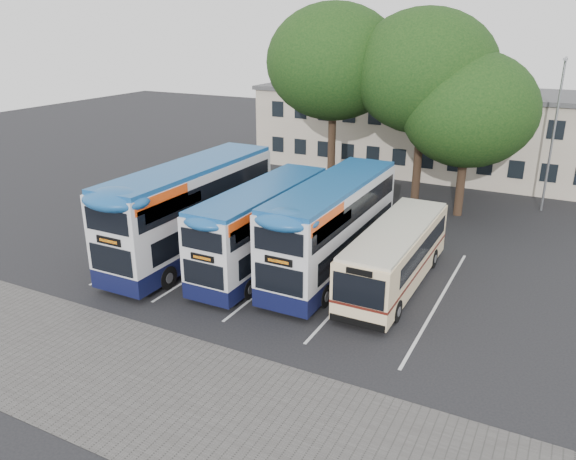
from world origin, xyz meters
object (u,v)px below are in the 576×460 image
Objects in this scene: tree_left at (334,62)px; bus_dd_right at (333,223)px; bus_dd_mid at (263,224)px; tree_right at (469,110)px; tree_mid at (425,72)px; lamp_post at (554,128)px; bus_dd_left at (192,206)px; bus_single at (396,252)px.

bus_dd_right is (4.98, -11.41, -6.20)m from tree_left.
bus_dd_right reaches higher than bus_dd_mid.
tree_right is 12.18m from bus_dd_right.
tree_mid is at bearing 167.04° from tree_right.
bus_dd_left is at bearing -133.48° from lamp_post.
tree_right is (2.82, -0.65, -1.91)m from tree_mid.
tree_left reaches higher than bus_dd_mid.
tree_left is 1.18× the size of bus_dd_right.
bus_dd_mid is (-10.91, -15.24, -2.92)m from lamp_post.
bus_single is at bearing -92.51° from tree_right.
bus_dd_right is 1.13× the size of bus_single.
lamp_post is 18.97m from bus_dd_mid.
tree_mid is at bearing -160.77° from lamp_post.
bus_dd_right is (-3.50, -10.99, -3.90)m from tree_right.
bus_dd_left is 3.81m from bus_dd_mid.
lamp_post is at bearing 46.52° from bus_dd_left.
lamp_post is 0.77× the size of tree_mid.
bus_dd_right is at bearing 178.83° from bus_single.
tree_mid is 3.47m from tree_right.
bus_dd_left is at bearing -176.15° from bus_dd_mid.
tree_right is 0.87× the size of bus_dd_left.
tree_left reaches higher than tree_right.
tree_left reaches higher than bus_dd_right.
tree_mid is (5.66, 0.23, -0.39)m from tree_left.
bus_single is at bearing 7.41° from bus_dd_left.
tree_left is at bearing 124.89° from bus_single.
bus_dd_left is at bearing -172.59° from bus_single.
bus_single is (8.00, -11.47, -7.02)m from tree_left.
tree_mid reaches higher than bus_single.
bus_dd_left is (-14.70, -15.50, -2.56)m from lamp_post.
lamp_post is 8.26m from tree_mid.
tree_left is at bearing -177.68° from tree_mid.
bus_single is at bearing 9.62° from bus_dd_mid.
tree_mid is 13.65m from bus_single.
tree_left is 14.22m from bus_dd_left.
lamp_post reaches higher than bus_dd_mid.
lamp_post is 5.55m from tree_right.
tree_left is at bearing 81.94° from bus_dd_left.
tree_left reaches higher than bus_single.
bus_dd_right is at bearing -107.68° from tree_right.
bus_dd_mid is 6.14m from bus_single.
tree_mid is at bearing 60.08° from bus_dd_left.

